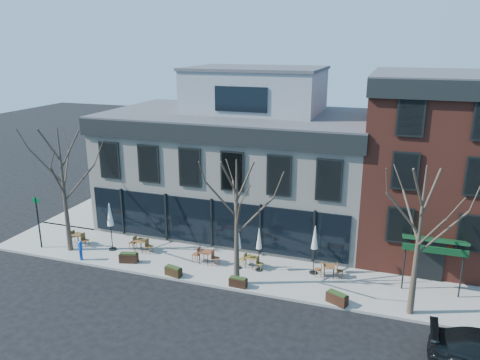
% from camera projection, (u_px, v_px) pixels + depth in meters
% --- Properties ---
extents(ground, '(120.00, 120.00, 0.00)m').
position_uv_depth(ground, '(213.00, 250.00, 30.22)').
color(ground, black).
rests_on(ground, ground).
extents(sidewalk_front, '(33.50, 4.70, 0.15)m').
position_uv_depth(sidewalk_front, '(251.00, 271.00, 27.24)').
color(sidewalk_front, gray).
rests_on(sidewalk_front, ground).
extents(sidewalk_side, '(4.50, 12.00, 0.15)m').
position_uv_depth(sidewalk_side, '(115.00, 201.00, 39.11)').
color(sidewalk_side, gray).
rests_on(sidewalk_side, ground).
extents(corner_building, '(18.39, 10.39, 11.10)m').
position_uv_depth(corner_building, '(239.00, 161.00, 33.45)').
color(corner_building, beige).
rests_on(corner_building, ground).
extents(red_brick_building, '(8.20, 11.78, 11.18)m').
position_uv_depth(red_brick_building, '(434.00, 163.00, 29.13)').
color(red_brick_building, maroon).
rests_on(red_brick_building, ground).
extents(tree_corner, '(3.93, 3.98, 7.92)m').
position_uv_depth(tree_corner, '(64.00, 189.00, 28.71)').
color(tree_corner, '#382B21').
rests_on(tree_corner, sidewalk_front).
extents(tree_mid, '(3.50, 3.55, 7.04)m').
position_uv_depth(tree_mid, '(237.00, 222.00, 24.67)').
color(tree_mid, '#382B21').
rests_on(tree_mid, sidewalk_front).
extents(tree_right, '(3.72, 3.77, 7.48)m').
position_uv_depth(tree_right, '(419.00, 240.00, 21.83)').
color(tree_right, '#382B21').
rests_on(tree_right, sidewalk_front).
extents(sign_pole, '(0.50, 0.10, 3.40)m').
position_uv_depth(sign_pole, '(38.00, 219.00, 29.68)').
color(sign_pole, black).
rests_on(sign_pole, sidewalk_front).
extents(call_box, '(0.26, 0.25, 1.27)m').
position_uv_depth(call_box, '(81.00, 250.00, 28.30)').
color(call_box, '#0D40B5').
rests_on(call_box, sidewalk_front).
extents(cafe_set_0, '(1.73, 0.77, 0.89)m').
position_uv_depth(cafe_set_0, '(78.00, 238.00, 30.49)').
color(cafe_set_0, brown).
rests_on(cafe_set_0, sidewalk_front).
extents(cafe_set_1, '(1.75, 0.77, 0.91)m').
position_uv_depth(cafe_set_1, '(141.00, 244.00, 29.57)').
color(cafe_set_1, brown).
rests_on(cafe_set_1, sidewalk_front).
extents(cafe_set_2, '(1.77, 0.75, 0.92)m').
position_uv_depth(cafe_set_2, '(206.00, 256.00, 27.94)').
color(cafe_set_2, brown).
rests_on(cafe_set_2, sidewalk_front).
extents(cafe_set_3, '(1.59, 0.76, 0.82)m').
position_uv_depth(cafe_set_3, '(251.00, 261.00, 27.42)').
color(cafe_set_3, brown).
rests_on(cafe_set_3, sidewalk_front).
extents(cafe_set_5, '(1.65, 0.74, 0.85)m').
position_uv_depth(cafe_set_5, '(329.00, 270.00, 26.31)').
color(cafe_set_5, brown).
rests_on(cafe_set_5, sidewalk_front).
extents(umbrella_0, '(0.50, 0.50, 3.15)m').
position_uv_depth(umbrella_0, '(110.00, 217.00, 29.27)').
color(umbrella_0, black).
rests_on(umbrella_0, sidewalk_front).
extents(umbrella_2, '(0.39, 0.39, 2.42)m').
position_uv_depth(umbrella_2, '(239.00, 241.00, 26.99)').
color(umbrella_2, black).
rests_on(umbrella_2, sidewalk_front).
extents(umbrella_3, '(0.42, 0.42, 2.64)m').
position_uv_depth(umbrella_3, '(259.00, 241.00, 26.66)').
color(umbrella_3, black).
rests_on(umbrella_3, sidewalk_front).
extents(umbrella_4, '(0.47, 0.47, 2.92)m').
position_uv_depth(umbrella_4, '(315.00, 240.00, 26.28)').
color(umbrella_4, black).
rests_on(umbrella_4, sidewalk_front).
extents(planter_0, '(1.18, 0.70, 0.62)m').
position_uv_depth(planter_0, '(129.00, 258.00, 28.10)').
color(planter_0, black).
rests_on(planter_0, sidewalk_front).
extents(planter_1, '(1.06, 0.60, 0.56)m').
position_uv_depth(planter_1, '(173.00, 271.00, 26.50)').
color(planter_1, black).
rests_on(planter_1, sidewalk_front).
extents(planter_2, '(0.99, 0.42, 0.55)m').
position_uv_depth(planter_2, '(238.00, 282.00, 25.31)').
color(planter_2, black).
rests_on(planter_2, sidewalk_front).
extents(planter_3, '(1.18, 0.85, 0.61)m').
position_uv_depth(planter_3, '(337.00, 298.00, 23.66)').
color(planter_3, black).
rests_on(planter_3, sidewalk_front).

